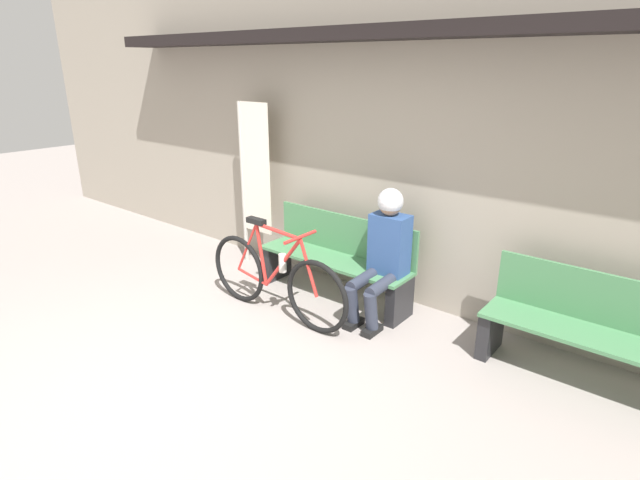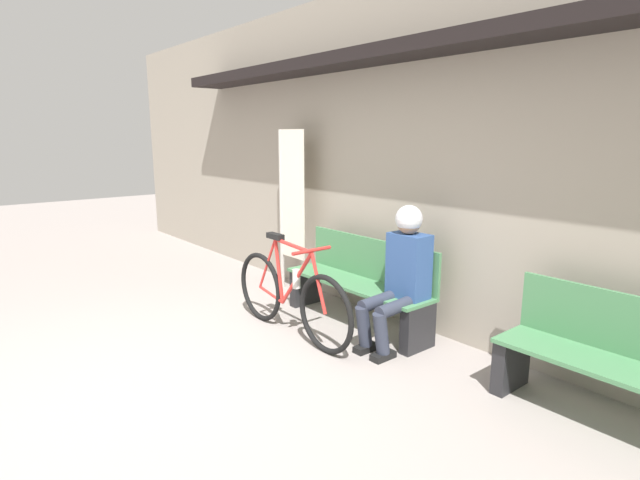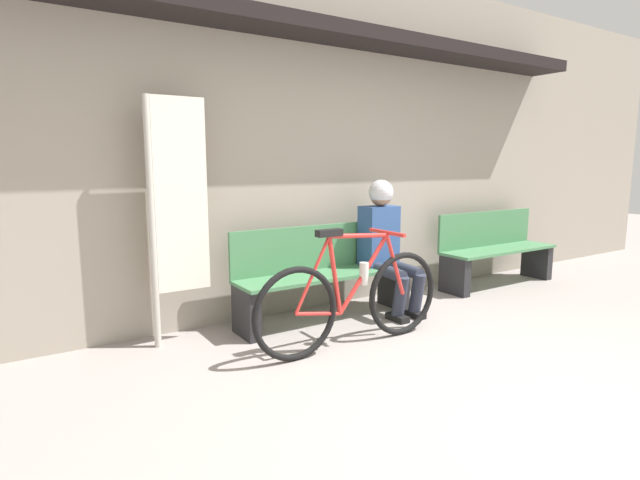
{
  "view_description": "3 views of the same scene",
  "coord_description": "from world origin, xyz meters",
  "px_view_note": "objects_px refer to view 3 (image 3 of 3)",
  "views": [
    {
      "loc": [
        2.74,
        -1.7,
        2.26
      ],
      "look_at": [
        0.06,
        1.63,
        0.73
      ],
      "focal_mm": 28.0,
      "sensor_mm": 36.0,
      "label": 1
    },
    {
      "loc": [
        3.26,
        -1.2,
        1.79
      ],
      "look_at": [
        -0.12,
        1.59,
        0.87
      ],
      "focal_mm": 28.0,
      "sensor_mm": 36.0,
      "label": 2
    },
    {
      "loc": [
        -2.41,
        -1.58,
        1.39
      ],
      "look_at": [
        -0.3,
        1.68,
        0.78
      ],
      "focal_mm": 28.0,
      "sensor_mm": 36.0,
      "label": 3
    }
  ],
  "objects_px": {
    "park_bench_near": "(323,276)",
    "person_seated": "(385,238)",
    "park_bench_far": "(495,252)",
    "bicycle": "(353,299)",
    "banner_pole": "(173,204)"
  },
  "relations": [
    {
      "from": "person_seated",
      "to": "banner_pole",
      "type": "bearing_deg",
      "value": 173.64
    },
    {
      "from": "park_bench_near",
      "to": "person_seated",
      "type": "bearing_deg",
      "value": -9.9
    },
    {
      "from": "park_bench_far",
      "to": "bicycle",
      "type": "bearing_deg",
      "value": -164.71
    },
    {
      "from": "person_seated",
      "to": "bicycle",
      "type": "bearing_deg",
      "value": -143.76
    },
    {
      "from": "bicycle",
      "to": "banner_pole",
      "type": "height_order",
      "value": "banner_pole"
    },
    {
      "from": "park_bench_near",
      "to": "banner_pole",
      "type": "bearing_deg",
      "value": 175.37
    },
    {
      "from": "park_bench_far",
      "to": "banner_pole",
      "type": "distance_m",
      "value": 3.68
    },
    {
      "from": "person_seated",
      "to": "park_bench_far",
      "type": "bearing_deg",
      "value": 3.49
    },
    {
      "from": "bicycle",
      "to": "banner_pole",
      "type": "distance_m",
      "value": 1.52
    },
    {
      "from": "park_bench_near",
      "to": "person_seated",
      "type": "height_order",
      "value": "person_seated"
    },
    {
      "from": "park_bench_near",
      "to": "park_bench_far",
      "type": "height_order",
      "value": "same"
    },
    {
      "from": "banner_pole",
      "to": "bicycle",
      "type": "bearing_deg",
      "value": -36.23
    },
    {
      "from": "person_seated",
      "to": "banner_pole",
      "type": "relative_size",
      "value": 0.66
    },
    {
      "from": "bicycle",
      "to": "banner_pole",
      "type": "relative_size",
      "value": 0.9
    },
    {
      "from": "park_bench_near",
      "to": "person_seated",
      "type": "distance_m",
      "value": 0.7
    }
  ]
}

